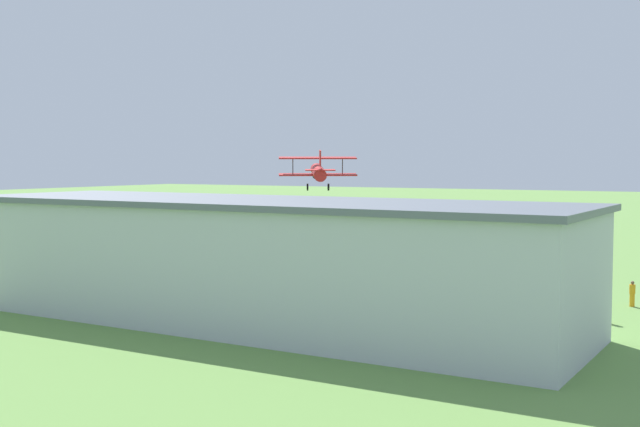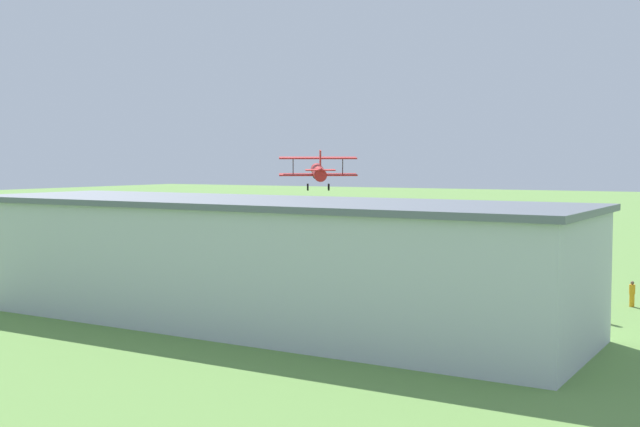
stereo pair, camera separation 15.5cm
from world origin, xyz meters
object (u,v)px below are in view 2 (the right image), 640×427
object	(u,v)px
biplane	(318,171)
car_green	(57,259)
hangar	(257,261)
person_walking_on_apron	(207,264)
person_near_hangar_door	(578,291)
car_orange	(9,254)
person_crossing_taxiway	(606,310)
car_red	(124,264)
person_by_parked_cars	(632,294)

from	to	relation	value
biplane	car_green	bearing A→B (deg)	34.54
biplane	hangar	bearing A→B (deg)	111.93
person_walking_on_apron	person_near_hangar_door	bearing A→B (deg)	-179.13
car_orange	person_crossing_taxiway	world-z (taller)	person_crossing_taxiway
car_green	person_walking_on_apron	distance (m)	14.15
person_near_hangar_door	car_red	bearing A→B (deg)	6.37
hangar	person_near_hangar_door	bearing A→B (deg)	-133.72
person_near_hangar_door	biplane	bearing A→B (deg)	-19.52
hangar	person_walking_on_apron	world-z (taller)	hangar
car_green	person_walking_on_apron	size ratio (longest dim) A/B	2.62
car_green	car_red	bearing A→B (deg)	-178.02
car_red	car_orange	xyz separation A→B (m)	(14.49, -0.28, -0.05)
person_walking_on_apron	biplane	bearing A→B (deg)	-120.53
person_by_parked_cars	car_red	bearing A→B (deg)	6.75
person_crossing_taxiway	person_near_hangar_door	world-z (taller)	person_near_hangar_door
hangar	car_red	world-z (taller)	hangar
hangar	person_walking_on_apron	bearing A→B (deg)	-44.78
hangar	biplane	size ratio (longest dim) A/B	5.49
car_green	person_crossing_taxiway	xyz separation A→B (m)	(-46.81, 1.53, -0.06)
person_by_parked_cars	person_near_hangar_door	xyz separation A→B (m)	(3.29, 0.64, -0.01)
car_orange	person_crossing_taxiway	distance (m)	53.76
car_green	car_orange	world-z (taller)	car_green
person_crossing_taxiway	person_by_parked_cars	bearing A→B (deg)	-93.87
car_red	car_orange	bearing A→B (deg)	-1.10
car_green	person_near_hangar_door	bearing A→B (deg)	-174.38
hangar	car_orange	size ratio (longest dim) A/B	8.90
car_orange	person_by_parked_cars	size ratio (longest dim) A/B	2.58
biplane	person_near_hangar_door	bearing A→B (deg)	160.48
car_red	car_orange	size ratio (longest dim) A/B	1.12
car_red	car_green	size ratio (longest dim) A/B	1.09
hangar	car_orange	distance (m)	37.90
hangar	car_red	bearing A→B (deg)	-28.54
car_red	person_near_hangar_door	bearing A→B (deg)	-173.63
person_crossing_taxiway	person_near_hangar_door	size ratio (longest dim) A/B	0.96
car_red	person_walking_on_apron	world-z (taller)	person_walking_on_apron
biplane	person_crossing_taxiway	bearing A→B (deg)	152.11
hangar	person_by_parked_cars	bearing A→B (deg)	-138.26
person_near_hangar_door	person_crossing_taxiway	bearing A→B (deg)	115.97
car_red	person_by_parked_cars	xyz separation A→B (m)	(-39.66, -4.70, -0.00)
car_red	car_green	distance (m)	7.59
car_orange	hangar	bearing A→B (deg)	161.64
person_walking_on_apron	person_near_hangar_door	size ratio (longest dim) A/B	1.02
hangar	person_by_parked_cars	world-z (taller)	hangar
car_green	hangar	bearing A→B (deg)	158.58
car_red	person_crossing_taxiway	world-z (taller)	car_red
biplane	person_by_parked_cars	xyz separation A→B (m)	(-28.16, 8.18, -7.76)
biplane	person_near_hangar_door	distance (m)	27.50
biplane	person_walking_on_apron	bearing A→B (deg)	59.47
car_green	person_crossing_taxiway	bearing A→B (deg)	178.13
biplane	car_orange	world-z (taller)	biplane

